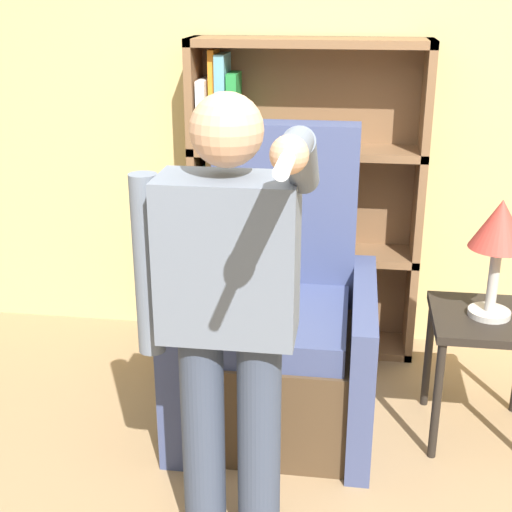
% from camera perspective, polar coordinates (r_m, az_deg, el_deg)
% --- Properties ---
extents(wall_back, '(8.00, 0.06, 2.80)m').
position_cam_1_polar(wall_back, '(3.78, 7.79, 13.33)').
color(wall_back, tan).
rests_on(wall_back, ground_plane).
extents(bookcase, '(1.19, 0.28, 1.65)m').
position_cam_1_polar(bookcase, '(3.76, 2.18, 4.29)').
color(bookcase, brown).
rests_on(bookcase, ground_plane).
extents(armchair, '(0.86, 0.86, 1.31)m').
position_cam_1_polar(armchair, '(3.24, 1.72, -6.32)').
color(armchair, '#4C3823').
rests_on(armchair, ground_plane).
extents(person_standing, '(0.58, 0.78, 1.59)m').
position_cam_1_polar(person_standing, '(2.28, -2.25, -4.13)').
color(person_standing, '#384256').
rests_on(person_standing, ground_plane).
extents(side_table, '(0.47, 0.47, 0.58)m').
position_cam_1_polar(side_table, '(3.20, 17.94, -6.07)').
color(side_table, black).
rests_on(side_table, ground_plane).
extents(table_lamp, '(0.24, 0.24, 0.51)m').
position_cam_1_polar(table_lamp, '(3.03, 18.90, 1.84)').
color(table_lamp, '#B7B2A8').
rests_on(table_lamp, side_table).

